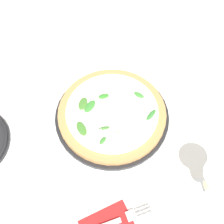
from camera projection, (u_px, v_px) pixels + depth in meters
ground_plane at (116, 111)px, 0.89m from camera, size 6.00×6.00×0.00m
pizza_arugula_main at (112, 114)px, 0.86m from camera, size 0.32×0.32×0.05m
wine_glass at (216, 181)px, 0.69m from camera, size 0.08×0.08×0.14m
fork at (110, 224)px, 0.72m from camera, size 0.20×0.06×0.00m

